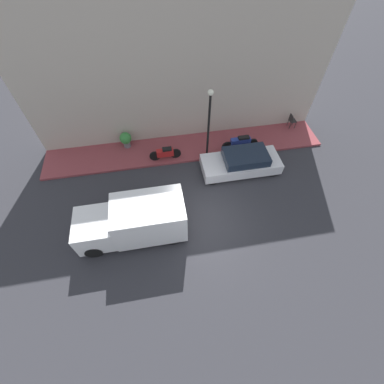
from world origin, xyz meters
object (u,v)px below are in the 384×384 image
object	(u,v)px
motorcycle_blue	(240,142)
cafe_chair	(292,120)
streetlamp	(209,119)
parked_car	(242,162)
potted_plant	(126,139)
delivery_van	(133,221)
motorcycle_red	(165,153)

from	to	relation	value
motorcycle_blue	cafe_chair	bearing A→B (deg)	-69.87
streetlamp	cafe_chair	world-z (taller)	streetlamp
motorcycle_blue	parked_car	bearing A→B (deg)	166.17
motorcycle_blue	streetlamp	bearing A→B (deg)	96.21
cafe_chair	motorcycle_blue	bearing A→B (deg)	110.13
motorcycle_blue	potted_plant	world-z (taller)	potted_plant
potted_plant	cafe_chair	distance (m)	10.19
delivery_van	streetlamp	distance (m)	6.21
delivery_van	motorcycle_red	world-z (taller)	delivery_van
cafe_chair	delivery_van	bearing A→B (deg)	120.55
delivery_van	cafe_chair	size ratio (longest dim) A/B	5.14
motorcycle_blue	cafe_chair	world-z (taller)	cafe_chair
streetlamp	cafe_chair	xyz separation A→B (m)	(1.57, -5.71, -2.01)
parked_car	motorcycle_red	distance (m)	4.24
motorcycle_red	parked_car	bearing A→B (deg)	-109.90
motorcycle_red	motorcycle_blue	world-z (taller)	motorcycle_blue
streetlamp	cafe_chair	bearing A→B (deg)	-74.58
motorcycle_red	streetlamp	bearing A→B (deg)	-93.61
delivery_van	motorcycle_blue	xyz separation A→B (m)	(4.49, -6.21, -0.44)
motorcycle_red	cafe_chair	size ratio (longest dim) A/B	1.93
parked_car	motorcycle_red	bearing A→B (deg)	70.10
motorcycle_blue	motorcycle_red	bearing A→B (deg)	90.93
parked_car	streetlamp	distance (m)	2.95
parked_car	streetlamp	size ratio (longest dim) A/B	1.02
motorcycle_blue	potted_plant	xyz separation A→B (m)	(1.34, 6.49, 0.07)
motorcycle_blue	potted_plant	size ratio (longest dim) A/B	2.24
delivery_van	potted_plant	distance (m)	5.85
parked_car	cafe_chair	distance (m)	4.98
motorcycle_red	cafe_chair	distance (m)	8.18
parked_car	potted_plant	size ratio (longest dim) A/B	4.43
motorcycle_blue	streetlamp	distance (m)	2.89
parked_car	motorcycle_blue	size ratio (longest dim) A/B	1.97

